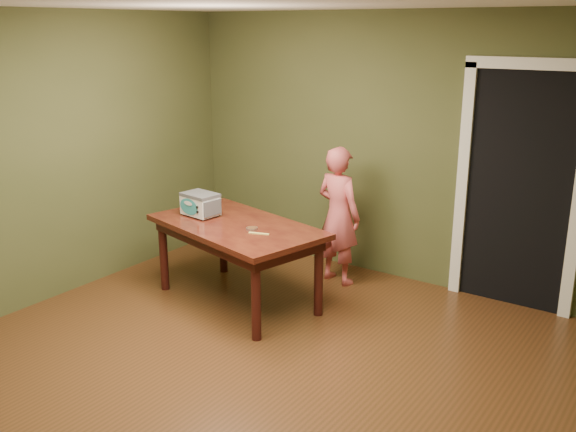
{
  "coord_description": "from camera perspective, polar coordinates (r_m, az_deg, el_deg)",
  "views": [
    {
      "loc": [
        2.74,
        -3.14,
        2.45
      ],
      "look_at": [
        -0.13,
        1.0,
        0.95
      ],
      "focal_mm": 40.0,
      "sensor_mm": 36.0,
      "label": 1
    }
  ],
  "objects": [
    {
      "name": "child",
      "position": [
        6.24,
        4.52,
        0.04
      ],
      "size": [
        0.55,
        0.41,
        1.36
      ],
      "primitive_type": "imported",
      "rotation": [
        0.0,
        0.0,
        2.96
      ],
      "color": "#D05558",
      "rests_on": "floor"
    },
    {
      "name": "room_shell",
      "position": [
        4.24,
        -6.27,
        6.36
      ],
      "size": [
        4.52,
        5.02,
        2.61
      ],
      "color": "#474D29",
      "rests_on": "ground"
    },
    {
      "name": "baking_pan",
      "position": [
        5.56,
        -3.23,
        -1.12
      ],
      "size": [
        0.1,
        0.1,
        0.02
      ],
      "color": "silver",
      "rests_on": "dining_table"
    },
    {
      "name": "spatula",
      "position": [
        5.46,
        -2.61,
        -1.56
      ],
      "size": [
        0.18,
        0.08,
        0.01
      ],
      "primitive_type": "cube",
      "rotation": [
        0.0,
        0.0,
        0.31
      ],
      "color": "#D7CB5D",
      "rests_on": "dining_table"
    },
    {
      "name": "toy_oven",
      "position": [
        6.0,
        -7.81,
        1.11
      ],
      "size": [
        0.37,
        0.27,
        0.22
      ],
      "rotation": [
        0.0,
        0.0,
        -0.12
      ],
      "color": "#4C4F54",
      "rests_on": "dining_table"
    },
    {
      "name": "floor",
      "position": [
        4.84,
        -5.62,
        -13.96
      ],
      "size": [
        5.0,
        5.0,
        0.0
      ],
      "primitive_type": "plane",
      "color": "#502C17",
      "rests_on": "ground"
    },
    {
      "name": "doorway",
      "position": [
        6.26,
        20.54,
        2.62
      ],
      "size": [
        1.1,
        0.66,
        2.25
      ],
      "color": "black",
      "rests_on": "ground"
    },
    {
      "name": "dining_table",
      "position": [
        5.78,
        -4.58,
        -1.64
      ],
      "size": [
        1.77,
        1.25,
        0.75
      ],
      "rotation": [
        0.0,
        0.0,
        -0.24
      ],
      "color": "#340E0B",
      "rests_on": "floor"
    }
  ]
}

